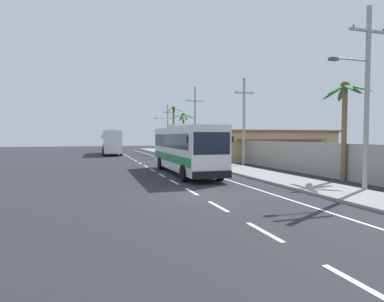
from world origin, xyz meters
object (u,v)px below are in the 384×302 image
(utility_pole_far, at_px, (195,121))
(palm_third, at_px, (183,124))
(palm_nearest, at_px, (345,111))
(roadside_building, at_px, (264,145))
(utility_pole_distant, at_px, (167,127))
(coach_bus_foreground, at_px, (185,148))
(motorcycle_beside_bus, at_px, (181,156))
(pedestrian_near_kerb, at_px, (226,154))
(utility_pole_mid, at_px, (244,121))
(palm_second, at_px, (174,121))
(utility_pole_nearest, at_px, (366,94))
(coach_bus_far_lane, at_px, (112,141))

(utility_pole_far, height_order, palm_third, utility_pole_far)
(palm_nearest, height_order, roadside_building, palm_nearest)
(utility_pole_far, relative_size, utility_pole_distant, 1.12)
(coach_bus_foreground, distance_m, utility_pole_far, 20.03)
(motorcycle_beside_bus, bearing_deg, palm_nearest, -69.43)
(pedestrian_near_kerb, height_order, roadside_building, roadside_building)
(utility_pole_distant, bearing_deg, roadside_building, -72.58)
(utility_pole_mid, distance_m, roadside_building, 9.69)
(utility_pole_far, distance_m, roadside_building, 10.26)
(utility_pole_distant, height_order, palm_third, utility_pole_distant)
(motorcycle_beside_bus, distance_m, palm_third, 13.86)
(coach_bus_foreground, bearing_deg, palm_second, 77.44)
(utility_pole_distant, bearing_deg, utility_pole_nearest, -90.02)
(utility_pole_far, relative_size, palm_third, 1.53)
(motorcycle_beside_bus, height_order, roadside_building, roadside_building)
(roadside_building, bearing_deg, utility_pole_mid, -131.77)
(palm_third, bearing_deg, roadside_building, -57.63)
(utility_pole_mid, xyz_separation_m, utility_pole_distant, (-0.62, 28.81, 0.23))
(coach_bus_foreground, height_order, motorcycle_beside_bus, coach_bus_foreground)
(coach_bus_far_lane, xyz_separation_m, roadside_building, (16.94, -16.55, -0.26))
(utility_pole_distant, bearing_deg, palm_second, -95.01)
(roadside_building, bearing_deg, palm_third, 122.37)
(coach_bus_foreground, relative_size, palm_nearest, 1.87)
(utility_pole_nearest, bearing_deg, palm_third, 90.15)
(coach_bus_foreground, height_order, utility_pole_nearest, utility_pole_nearest)
(motorcycle_beside_bus, xyz_separation_m, utility_pole_far, (4.55, 9.17, 4.28))
(utility_pole_distant, bearing_deg, coach_bus_foreground, -100.97)
(pedestrian_near_kerb, distance_m, palm_third, 16.76)
(pedestrian_near_kerb, xyz_separation_m, utility_pole_far, (1.05, 12.85, 3.89))
(coach_bus_far_lane, relative_size, pedestrian_near_kerb, 6.74)
(coach_bus_foreground, distance_m, coach_bus_far_lane, 27.93)
(coach_bus_foreground, bearing_deg, roadside_building, 40.05)
(palm_second, bearing_deg, utility_pole_mid, -86.74)
(pedestrian_near_kerb, bearing_deg, utility_pole_distant, -172.93)
(coach_bus_far_lane, height_order, palm_second, palm_second)
(utility_pole_nearest, bearing_deg, motorcycle_beside_bus, 101.51)
(utility_pole_far, bearing_deg, coach_bus_far_lane, 139.35)
(utility_pole_mid, relative_size, palm_nearest, 1.32)
(coach_bus_foreground, xyz_separation_m, coach_bus_far_lane, (-3.70, 27.68, 0.08))
(coach_bus_far_lane, relative_size, palm_third, 1.90)
(coach_bus_far_lane, distance_m, palm_nearest, 36.57)
(pedestrian_near_kerb, relative_size, utility_pole_distant, 0.21)
(palm_nearest, xyz_separation_m, palm_third, (-2.14, 28.83, 0.21))
(motorcycle_beside_bus, height_order, palm_third, palm_third)
(utility_pole_nearest, height_order, utility_pole_far, utility_pole_far)
(palm_second, bearing_deg, utility_pole_nearest, -89.04)
(utility_pole_far, bearing_deg, utility_pole_mid, -89.67)
(motorcycle_beside_bus, bearing_deg, utility_pole_distant, 80.34)
(palm_nearest, bearing_deg, utility_pole_nearest, -120.26)
(motorcycle_beside_bus, xyz_separation_m, utility_pole_nearest, (4.00, -19.64, 4.24))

